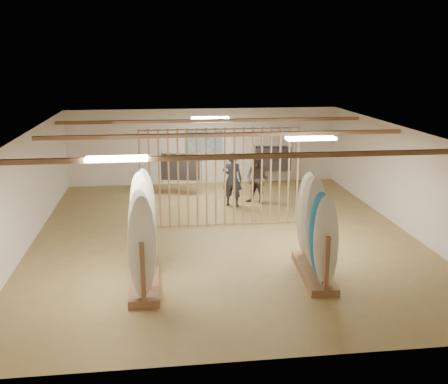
{
  "coord_description": "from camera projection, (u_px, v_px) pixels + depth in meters",
  "views": [
    {
      "loc": [
        -1.69,
        -13.24,
        4.7
      ],
      "look_at": [
        0.0,
        0.0,
        1.2
      ],
      "focal_mm": 42.0,
      "sensor_mm": 36.0,
      "label": 1
    }
  ],
  "objects": [
    {
      "name": "rack_left",
      "position": [
        144.0,
        250.0,
        10.9
      ],
      "size": [
        0.63,
        2.34,
        2.22
      ],
      "rotation": [
        0.0,
        0.0,
        0.01
      ],
      "color": "brown",
      "rests_on": "floor"
    },
    {
      "name": "wall_left",
      "position": [
        27.0,
        191.0,
        13.14
      ],
      "size": [
        0.0,
        12.0,
        12.0
      ],
      "primitive_type": "plane",
      "rotation": [
        1.57,
        0.0,
        1.57
      ],
      "color": "white",
      "rests_on": "ground"
    },
    {
      "name": "ceiling",
      "position": [
        224.0,
        132.0,
        13.39
      ],
      "size": [
        12.0,
        12.0,
        0.0
      ],
      "primitive_type": "plane",
      "rotation": [
        3.14,
        0.0,
        0.0
      ],
      "color": "gray",
      "rests_on": "ground"
    },
    {
      "name": "floor",
      "position": [
        224.0,
        235.0,
        14.1
      ],
      "size": [
        12.0,
        12.0,
        0.0
      ],
      "primitive_type": "plane",
      "color": "#977D49",
      "rests_on": "ground"
    },
    {
      "name": "wall_front",
      "position": [
        274.0,
        278.0,
        7.99
      ],
      "size": [
        12.0,
        0.0,
        12.0
      ],
      "primitive_type": "plane",
      "rotation": [
        -1.57,
        0.0,
        0.0
      ],
      "color": "white",
      "rests_on": "ground"
    },
    {
      "name": "light_panels",
      "position": [
        224.0,
        134.0,
        13.41
      ],
      "size": [
        1.2,
        0.35,
        0.06
      ],
      "primitive_type": "cube",
      "color": "white",
      "rests_on": "ground"
    },
    {
      "name": "ceiling_slats",
      "position": [
        224.0,
        135.0,
        13.41
      ],
      "size": [
        9.5,
        6.12,
        0.1
      ],
      "primitive_type": "cube",
      "color": "brown",
      "rests_on": "ground"
    },
    {
      "name": "poster",
      "position": [
        204.0,
        141.0,
        19.44
      ],
      "size": [
        1.4,
        0.03,
        0.9
      ],
      "primitive_type": "cube",
      "color": "#2D5F9D",
      "rests_on": "ground"
    },
    {
      "name": "shopper_a",
      "position": [
        232.0,
        176.0,
        16.6
      ],
      "size": [
        0.86,
        0.73,
        1.98
      ],
      "primitive_type": "imported",
      "rotation": [
        0.0,
        0.0,
        2.75
      ],
      "color": "#2B2C34",
      "rests_on": "floor"
    },
    {
      "name": "shopper_b",
      "position": [
        257.0,
        176.0,
        16.85
      ],
      "size": [
        1.13,
        1.09,
        1.84
      ],
      "primitive_type": "imported",
      "rotation": [
        0.0,
        0.0,
        -0.67
      ],
      "color": "#3A312D",
      "rests_on": "floor"
    },
    {
      "name": "wall_right",
      "position": [
        405.0,
        179.0,
        14.36
      ],
      "size": [
        0.0,
        12.0,
        12.0
      ],
      "primitive_type": "plane",
      "rotation": [
        1.57,
        0.0,
        -1.57
      ],
      "color": "white",
      "rests_on": "ground"
    },
    {
      "name": "bamboo_partition",
      "position": [
        220.0,
        178.0,
        14.52
      ],
      "size": [
        4.45,
        0.05,
        2.78
      ],
      "color": "#A47950",
      "rests_on": "ground"
    },
    {
      "name": "clothing_rack_b",
      "position": [
        273.0,
        159.0,
        19.35
      ],
      "size": [
        1.39,
        0.57,
        1.51
      ],
      "rotation": [
        0.0,
        0.0,
        -0.17
      ],
      "color": "silver",
      "rests_on": "floor"
    },
    {
      "name": "wall_back",
      "position": [
        204.0,
        146.0,
        19.51
      ],
      "size": [
        12.0,
        0.0,
        12.0
      ],
      "primitive_type": "plane",
      "rotation": [
        1.57,
        0.0,
        0.0
      ],
      "color": "white",
      "rests_on": "ground"
    },
    {
      "name": "rack_right",
      "position": [
        315.0,
        244.0,
        11.35
      ],
      "size": [
        0.75,
        2.27,
        2.12
      ],
      "rotation": [
        0.0,
        0.0,
        -0.07
      ],
      "color": "brown",
      "rests_on": "floor"
    },
    {
      "name": "clothing_rack_a",
      "position": [
        180.0,
        167.0,
        17.96
      ],
      "size": [
        1.36,
        0.63,
        1.49
      ],
      "rotation": [
        0.0,
        0.0,
        -0.22
      ],
      "color": "silver",
      "rests_on": "floor"
    }
  ]
}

